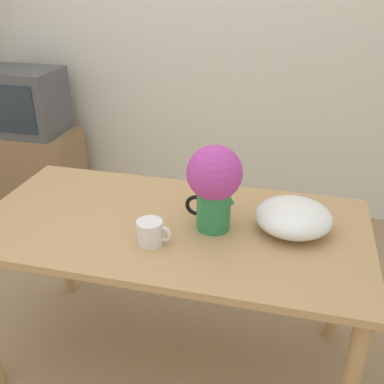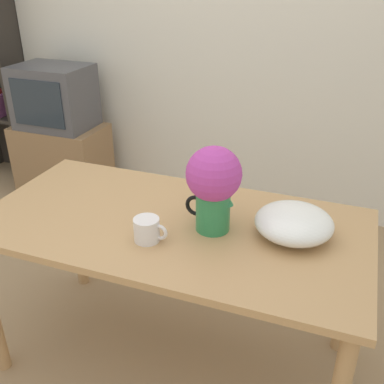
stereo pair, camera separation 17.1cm
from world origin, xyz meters
name	(u,v)px [view 1 (the left image)]	position (x,y,z in m)	size (l,w,h in m)	color
wall_back	(206,25)	(0.00, 1.85, 1.30)	(8.00, 0.05, 2.60)	silver
table	(171,243)	(0.23, 0.22, 0.65)	(1.55, 0.78, 0.74)	tan
flower_vase	(214,182)	(0.40, 0.22, 0.94)	(0.22, 0.21, 0.34)	#2D844C
coffee_mug	(151,232)	(0.20, 0.06, 0.79)	(0.13, 0.10, 0.09)	white
white_bowl	(293,217)	(0.70, 0.28, 0.80)	(0.29, 0.29, 0.12)	white
tv_stand	(35,167)	(-1.24, 1.49, 0.28)	(0.68, 0.41, 0.57)	#8E6B47
tv_set	(23,101)	(-1.24, 1.49, 0.79)	(0.54, 0.40, 0.45)	#4C4C51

